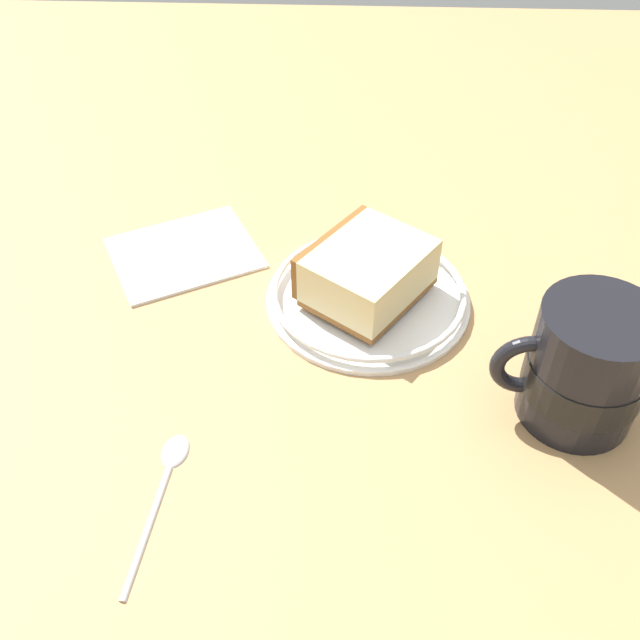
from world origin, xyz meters
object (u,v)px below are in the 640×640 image
(small_plate, at_px, (368,295))
(folded_napkin, at_px, (184,252))
(tea_mug, at_px, (585,367))
(teaspoon, at_px, (166,474))
(cake_slice, at_px, (367,272))

(small_plate, xyz_separation_m, folded_napkin, (-0.06, -0.18, -0.00))
(small_plate, relative_size, tea_mug, 1.57)
(tea_mug, xyz_separation_m, folded_napkin, (-0.18, -0.34, -0.05))
(small_plate, distance_m, folded_napkin, 0.19)
(tea_mug, relative_size, teaspoon, 0.89)
(cake_slice, distance_m, folded_napkin, 0.19)
(cake_slice, bearing_deg, small_plate, 54.26)
(cake_slice, xyz_separation_m, teaspoon, (0.20, -0.14, -0.03))
(tea_mug, distance_m, folded_napkin, 0.38)
(small_plate, bearing_deg, tea_mug, 52.71)
(small_plate, distance_m, teaspoon, 0.24)
(teaspoon, bearing_deg, cake_slice, 143.84)
(cake_slice, height_order, teaspoon, cake_slice)
(small_plate, height_order, tea_mug, tea_mug)
(tea_mug, bearing_deg, small_plate, -127.29)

